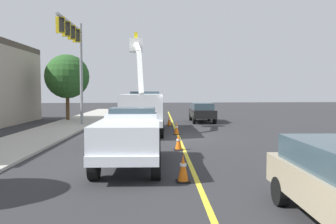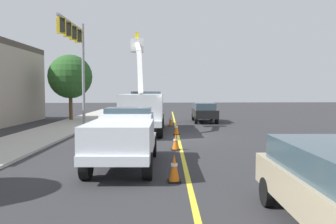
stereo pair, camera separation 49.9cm
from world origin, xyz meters
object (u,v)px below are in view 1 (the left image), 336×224
traffic_signal_mast (75,48)px  passing_minivan (202,111)px  service_pickup_truck (130,136)px  traffic_cone_mid_front (179,142)px  utility_bucket_truck (143,108)px  traffic_cone_trailing (169,121)px  traffic_cone_mid_rear (177,128)px  traffic_cone_leading (183,168)px

traffic_signal_mast → passing_minivan: bearing=-67.2°
service_pickup_truck → traffic_cone_mid_front: size_ratio=7.69×
utility_bucket_truck → traffic_cone_trailing: (3.74, -2.08, -1.21)m
traffic_signal_mast → utility_bucket_truck: bearing=-118.0°
traffic_cone_mid_rear → utility_bucket_truck: bearing=51.7°
traffic_cone_mid_front → traffic_cone_trailing: (10.88, -0.62, 0.03)m
passing_minivan → traffic_signal_mast: bearing=112.8°
utility_bucket_truck → traffic_cone_mid_front: size_ratio=11.21×
utility_bucket_truck → traffic_cone_leading: (-12.71, -0.90, -1.19)m
traffic_cone_leading → traffic_cone_mid_front: 5.60m
traffic_cone_leading → traffic_cone_mid_front: bearing=-5.7°
service_pickup_truck → traffic_cone_trailing: size_ratio=7.03×
service_pickup_truck → traffic_cone_mid_rear: service_pickup_truck is taller
traffic_signal_mast → traffic_cone_mid_rear: bearing=-121.3°
passing_minivan → traffic_cone_leading: 20.05m
utility_bucket_truck → traffic_cone_mid_rear: 2.86m
passing_minivan → traffic_cone_leading: passing_minivan is taller
passing_minivan → traffic_cone_leading: (-19.56, 4.38, -0.56)m
utility_bucket_truck → traffic_cone_mid_rear: size_ratio=10.73×
passing_minivan → traffic_cone_mid_front: 14.51m
passing_minivan → service_pickup_truck: bearing=160.9°
traffic_cone_mid_rear → traffic_cone_leading: bearing=174.2°
service_pickup_truck → traffic_cone_trailing: (14.25, -2.79, -0.72)m
service_pickup_truck → traffic_signal_mast: size_ratio=0.72×
traffic_cone_mid_rear → traffic_signal_mast: traffic_signal_mast is taller
passing_minivan → traffic_signal_mast: 12.03m
passing_minivan → traffic_cone_mid_rear: 9.07m
traffic_cone_mid_rear → traffic_cone_trailing: (5.34, -0.05, 0.02)m
passing_minivan → traffic_cone_trailing: bearing=134.2°
utility_bucket_truck → service_pickup_truck: utility_bucket_truck is taller
service_pickup_truck → traffic_cone_mid_rear: 9.35m
traffic_signal_mast → traffic_cone_leading: bearing=-159.4°
traffic_cone_leading → traffic_signal_mast: bearing=20.6°
passing_minivan → traffic_cone_mid_rear: bearing=158.9°
service_pickup_truck → passing_minivan: (17.35, -5.99, -0.15)m
service_pickup_truck → traffic_cone_leading: service_pickup_truck is taller
traffic_cone_leading → traffic_signal_mast: traffic_signal_mast is taller
utility_bucket_truck → passing_minivan: 8.67m
traffic_cone_leading → traffic_cone_mid_rear: (11.11, -1.13, -0.03)m
service_pickup_truck → passing_minivan: 18.36m
service_pickup_truck → passing_minivan: bearing=-19.1°
traffic_cone_leading → traffic_cone_trailing: (16.45, -1.18, -0.01)m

